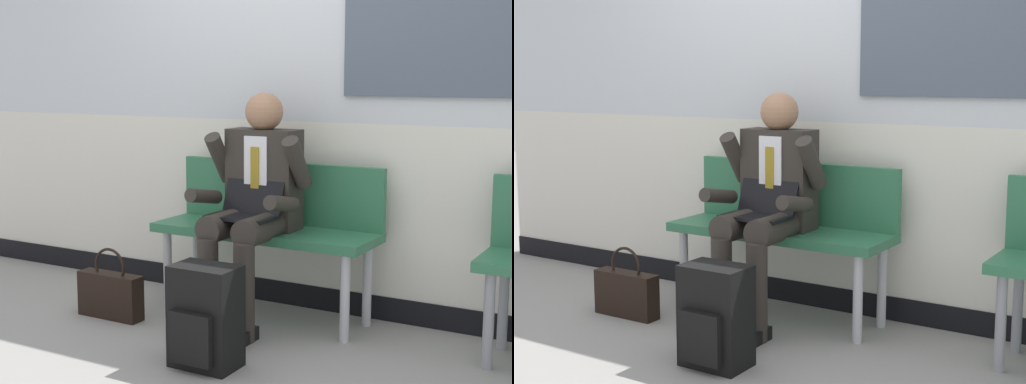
% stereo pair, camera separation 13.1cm
% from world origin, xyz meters
% --- Properties ---
extents(ground_plane, '(18.00, 18.00, 0.00)m').
position_xyz_m(ground_plane, '(0.00, 0.00, 0.00)').
color(ground_plane, gray).
extents(station_wall, '(5.27, 0.16, 2.65)m').
position_xyz_m(station_wall, '(0.02, 0.62, 1.33)').
color(station_wall, silver).
rests_on(station_wall, ground).
extents(bench_with_person, '(1.28, 0.42, 0.87)m').
position_xyz_m(bench_with_person, '(-0.13, 0.34, 0.54)').
color(bench_with_person, '#2D6B47').
rests_on(bench_with_person, ground).
extents(person_seated, '(0.57, 0.70, 1.27)m').
position_xyz_m(person_seated, '(-0.13, 0.15, 0.68)').
color(person_seated, '#2D2823').
rests_on(person_seated, ground).
extents(backpack, '(0.31, 0.25, 0.49)m').
position_xyz_m(backpack, '(0.00, -0.51, 0.24)').
color(backpack, black).
rests_on(backpack, ground).
extents(handbag, '(0.40, 0.11, 0.40)m').
position_xyz_m(handbag, '(-0.88, -0.17, 0.14)').
color(handbag, black).
rests_on(handbag, ground).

